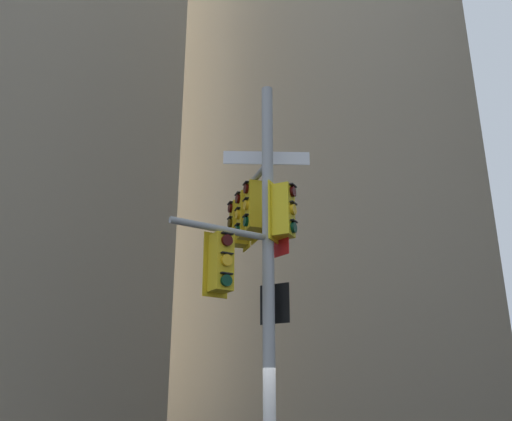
{
  "coord_description": "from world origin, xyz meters",
  "views": [
    {
      "loc": [
        3.19,
        -9.42,
        1.82
      ],
      "look_at": [
        -0.21,
        -0.07,
        5.36
      ],
      "focal_mm": 39.53,
      "sensor_mm": 36.0,
      "label": 1
    }
  ],
  "objects": [
    {
      "name": "building_mid_block",
      "position": [
        -3.58,
        24.33,
        17.79
      ],
      "size": [
        17.19,
        17.19,
        35.59
      ],
      "primitive_type": "cube",
      "color": "tan",
      "rests_on": "ground"
    },
    {
      "name": "signal_pole_assembly",
      "position": [
        -0.36,
        0.3,
        4.8
      ],
      "size": [
        2.16,
        3.51,
        7.97
      ],
      "color": "#9EA0A3",
      "rests_on": "ground"
    }
  ]
}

